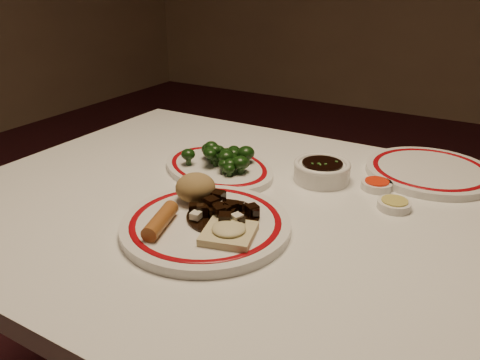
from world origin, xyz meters
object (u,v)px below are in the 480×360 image
Objects in this scene: rice_mound at (196,188)px; fried_wonton at (229,232)px; broccoli_plate at (218,167)px; broccoli_pile at (225,156)px; stirfry_heap at (223,212)px; dining_table at (249,244)px; main_plate at (206,225)px; spring_roll at (161,221)px; soy_bowl at (322,172)px.

rice_mound is 0.15m from fried_wonton.
broccoli_pile reaches higher than broccoli_plate.
broccoli_pile is (-0.13, 0.21, 0.01)m from stirfry_heap.
stirfry_heap is at bearing -89.63° from dining_table.
stirfry_heap is at bearing 130.54° from fried_wonton.
dining_table is 7.45× the size of broccoli_pile.
stirfry_heap is 0.38× the size of broccoli_plate.
broccoli_pile is (-0.13, 0.11, 0.13)m from dining_table.
main_plate is 3.79× the size of spring_roll.
spring_roll is at bearing -111.11° from dining_table.
broccoli_plate is (-0.19, 0.26, -0.02)m from fried_wonton.
main_plate is at bearing -126.26° from stirfry_heap.
broccoli_plate is (-0.14, 0.21, -0.02)m from stirfry_heap.
fried_wonton is at bearing -56.71° from broccoli_pile.
main_plate is 0.09m from rice_mound.
rice_mound reaches higher than spring_roll.
main_plate is at bearing -98.40° from dining_table.
fried_wonton is at bearing -54.12° from broccoli_plate.
rice_mound is at bearing 146.52° from fried_wonton.
stirfry_heap is (0.07, 0.08, -0.00)m from spring_roll.
broccoli_plate is at bearing 142.91° from dining_table.
main_plate reaches higher than broccoli_plate.
main_plate is at bearing -108.01° from soy_bowl.
spring_roll is (0.01, -0.11, -0.01)m from rice_mound.
soy_bowl is at bearing 74.01° from stirfry_heap.
soy_bowl is at bearing 18.59° from broccoli_pile.
fried_wonton is at bearing -22.32° from main_plate.
stirfry_heap is (-0.04, 0.05, 0.00)m from fried_wonton.
broccoli_pile is (-0.05, 0.29, 0.01)m from spring_roll.
broccoli_plate is 2.90× the size of soy_bowl.
fried_wonton is (0.12, -0.08, -0.02)m from rice_mound.
soy_bowl reaches higher than main_plate.
stirfry_heap is at bearing -58.77° from broccoli_pile.
dining_table is 11.75× the size of fried_wonton.
soy_bowl is at bearing 50.65° from spring_roll.
spring_roll is 0.77× the size of stirfry_heap.
fried_wonton is 0.07m from stirfry_heap.
rice_mound is 0.22× the size of broccoli_plate.
fried_wonton reaches higher than broccoli_plate.
soy_bowl is (0.16, 0.25, -0.03)m from rice_mound.
broccoli_pile is at bearing 139.13° from dining_table.
fried_wonton is (0.05, -0.15, 0.12)m from dining_table.
soy_bowl is (0.21, 0.07, -0.02)m from broccoli_pile.
fried_wonton reaches higher than dining_table.
fried_wonton is 0.29× the size of broccoli_plate.
broccoli_plate is at bearing 124.60° from stirfry_heap.
rice_mound is at bearing 159.50° from stirfry_heap.
rice_mound is at bearing -122.65° from soy_bowl.
rice_mound is at bearing -70.30° from broccoli_plate.
spring_roll is (-0.07, -0.18, 0.12)m from dining_table.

